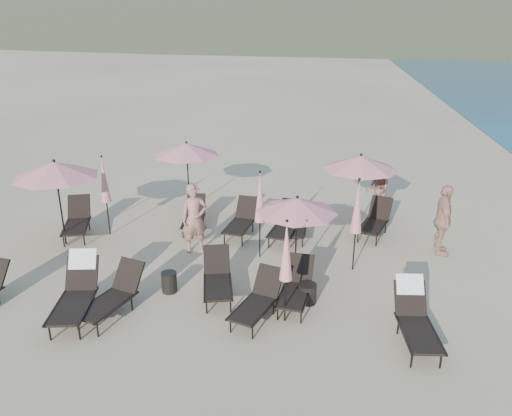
# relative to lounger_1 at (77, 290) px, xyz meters

# --- Properties ---
(ground) EXTENTS (800.00, 800.00, 0.00)m
(ground) POSITION_rel_lounger_1_xyz_m (3.53, 0.43, -0.56)
(ground) COLOR #D6BA8C
(ground) RESTS_ON ground
(lounger_1) EXTENTS (1.02, 1.97, 1.17)m
(lounger_1) POSITION_rel_lounger_1_xyz_m (0.00, 0.00, 0.00)
(lounger_1) COLOR black
(lounger_1) RESTS_ON ground
(lounger_2) EXTENTS (1.12, 1.80, 0.97)m
(lounger_2) POSITION_rel_lounger_1_xyz_m (0.75, 0.08, -0.10)
(lounger_2) COLOR black
(lounger_2) RESTS_ON ground
(lounger_3) EXTENTS (1.06, 1.68, 0.91)m
(lounger_3) POSITION_rel_lounger_1_xyz_m (3.80, 0.40, -0.14)
(lounger_3) COLOR black
(lounger_3) RESTS_ON ground
(lounger_4) EXTENTS (0.76, 1.63, 0.91)m
(lounger_4) POSITION_rel_lounger_1_xyz_m (4.54, 1.06, -0.14)
(lounger_4) COLOR black
(lounger_4) RESTS_ON ground
(lounger_5) EXTENTS (0.82, 1.78, 1.07)m
(lounger_5) POSITION_rel_lounger_1_xyz_m (6.92, 0.10, -0.05)
(lounger_5) COLOR black
(lounger_5) RESTS_ON ground
(lounger_6) EXTENTS (1.16, 1.84, 0.99)m
(lounger_6) POSITION_rel_lounger_1_xyz_m (-1.98, 3.88, -0.10)
(lounger_6) COLOR black
(lounger_6) RESTS_ON ground
(lounger_7) EXTENTS (0.78, 1.59, 0.88)m
(lounger_7) POSITION_rel_lounger_1_xyz_m (1.24, 4.84, -0.15)
(lounger_7) COLOR black
(lounger_7) RESTS_ON ground
(lounger_8) EXTENTS (0.85, 1.72, 0.95)m
(lounger_8) POSITION_rel_lounger_1_xyz_m (2.72, 4.61, -0.11)
(lounger_8) COLOR black
(lounger_8) RESTS_ON ground
(lounger_9) EXTENTS (0.61, 1.48, 0.84)m
(lounger_9) POSITION_rel_lounger_1_xyz_m (4.31, 4.65, -0.17)
(lounger_9) COLOR black
(lounger_9) RESTS_ON ground
(lounger_10) EXTENTS (0.91, 1.75, 0.96)m
(lounger_10) POSITION_rel_lounger_1_xyz_m (4.00, 4.51, -0.11)
(lounger_10) COLOR black
(lounger_10) RESTS_ON ground
(lounger_11) EXTENTS (1.14, 1.78, 0.96)m
(lounger_11) POSITION_rel_lounger_1_xyz_m (6.54, 5.15, -0.11)
(lounger_11) COLOR black
(lounger_11) RESTS_ON ground
(lounger_12) EXTENTS (0.99, 1.73, 0.94)m
(lounger_12) POSITION_rel_lounger_1_xyz_m (2.77, 1.17, -0.12)
(lounger_12) COLOR black
(lounger_12) RESTS_ON ground
(umbrella_open_0) EXTENTS (2.27, 2.27, 2.44)m
(umbrella_open_0) POSITION_rel_lounger_1_xyz_m (-2.03, 3.22, 1.60)
(umbrella_open_0) COLOR black
(umbrella_open_0) RESTS_ON ground
(umbrella_open_1) EXTENTS (1.93, 1.93, 2.08)m
(umbrella_open_1) POSITION_rel_lounger_1_xyz_m (4.44, 2.33, 1.28)
(umbrella_open_1) COLOR black
(umbrella_open_1) RESTS_ON ground
(umbrella_open_2) EXTENTS (2.11, 2.11, 2.28)m
(umbrella_open_2) POSITION_rel_lounger_1_xyz_m (0.65, 6.41, 1.45)
(umbrella_open_2) COLOR black
(umbrella_open_2) RESTS_ON ground
(umbrella_open_3) EXTENTS (2.17, 2.17, 2.34)m
(umbrella_open_3) POSITION_rel_lounger_1_xyz_m (6.02, 5.45, 1.51)
(umbrella_open_3) COLOR black
(umbrella_open_3) RESTS_ON ground
(umbrella_closed_0) EXTENTS (0.27, 0.27, 2.28)m
(umbrella_closed_0) POSITION_rel_lounger_1_xyz_m (4.37, 0.35, 1.03)
(umbrella_closed_0) COLOR black
(umbrella_closed_0) RESTS_ON ground
(umbrella_closed_1) EXTENTS (0.28, 0.28, 2.41)m
(umbrella_closed_1) POSITION_rel_lounger_1_xyz_m (5.85, 2.85, 1.12)
(umbrella_closed_1) COLOR black
(umbrella_closed_1) RESTS_ON ground
(umbrella_closed_2) EXTENTS (0.28, 0.28, 2.38)m
(umbrella_closed_2) POSITION_rel_lounger_1_xyz_m (-1.09, 4.03, 1.09)
(umbrella_closed_2) COLOR black
(umbrella_closed_2) RESTS_ON ground
(umbrella_closed_3) EXTENTS (0.28, 0.28, 2.37)m
(umbrella_closed_3) POSITION_rel_lounger_1_xyz_m (3.44, 3.23, 1.09)
(umbrella_closed_3) COLOR black
(umbrella_closed_3) RESTS_ON ground
(side_table_0) EXTENTS (0.36, 0.36, 0.48)m
(side_table_0) POSITION_rel_lounger_1_xyz_m (1.63, 1.15, -0.32)
(side_table_0) COLOR black
(side_table_0) RESTS_ON ground
(side_table_1) EXTENTS (0.41, 0.41, 0.45)m
(side_table_1) POSITION_rel_lounger_1_xyz_m (4.79, 1.14, -0.33)
(side_table_1) COLOR black
(side_table_1) RESTS_ON ground
(beachgoer_a) EXTENTS (0.82, 0.70, 1.89)m
(beachgoer_a) POSITION_rel_lounger_1_xyz_m (1.68, 3.33, 0.39)
(beachgoer_a) COLOR #A56959
(beachgoer_a) RESTS_ON ground
(beachgoer_b) EXTENTS (0.81, 0.95, 1.72)m
(beachgoer_b) POSITION_rel_lounger_1_xyz_m (6.69, 6.71, 0.30)
(beachgoer_b) COLOR #965D4D
(beachgoer_b) RESTS_ON ground
(beachgoer_c) EXTENTS (0.47, 1.13, 1.93)m
(beachgoer_c) POSITION_rel_lounger_1_xyz_m (8.16, 4.12, 0.40)
(beachgoer_c) COLOR tan
(beachgoer_c) RESTS_ON ground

